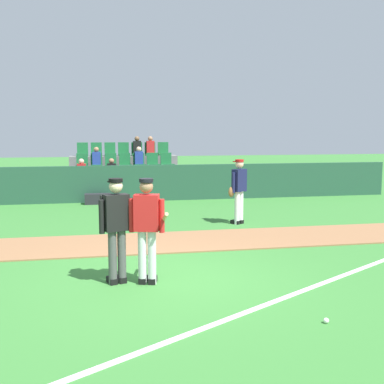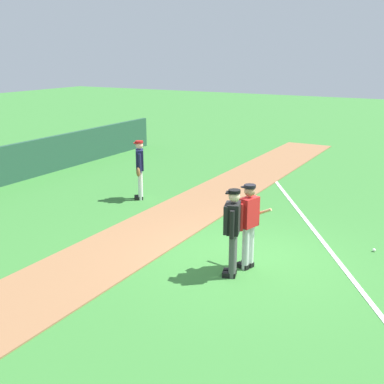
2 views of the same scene
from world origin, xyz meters
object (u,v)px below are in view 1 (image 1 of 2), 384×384
Objects in this scene: equipment_bag at (98,199)px; batter_red_jersey at (147,227)px; umpire_home_plate at (116,224)px; runner_navy_jersey at (239,189)px; baseball at (326,321)px.

batter_red_jersey is at bearing -84.95° from equipment_bag.
equipment_bag is at bearing 91.95° from umpire_home_plate.
equipment_bag is (-3.76, 4.39, -0.78)m from runner_navy_jersey.
umpire_home_plate is 23.78× the size of baseball.
batter_red_jersey is 3.15m from baseball.
equipment_bag is at bearing 104.74° from baseball.
batter_red_jersey is 23.78× the size of baseball.
equipment_bag is at bearing 95.05° from batter_red_jersey.
batter_red_jersey is at bearing -14.35° from umpire_home_plate.
umpire_home_plate is 5.74m from runner_navy_jersey.
umpire_home_plate is 1.96× the size of equipment_bag.
equipment_bag reaches higher than baseball.
baseball is at bearing -40.25° from umpire_home_plate.
baseball is (2.64, -2.24, -0.96)m from umpire_home_plate.
baseball is at bearing -96.73° from runner_navy_jersey.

